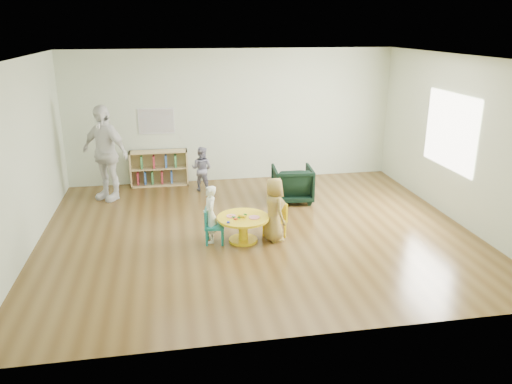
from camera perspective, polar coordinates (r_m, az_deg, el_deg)
room at (r=7.79m, az=0.19°, el=8.45°), size 7.10×7.00×2.80m
activity_table at (r=7.85m, az=-1.49°, el=-3.71°), size 0.82×0.82×0.45m
kid_chair_left at (r=7.81m, az=-5.06°, el=-3.77°), size 0.34×0.34×0.56m
kid_chair_right at (r=8.02m, az=2.36°, el=-3.03°), size 0.41×0.41×0.58m
bookshelf at (r=10.80m, az=-11.08°, el=2.69°), size 1.20×0.30×0.75m
alphabet_poster at (r=10.70m, az=-11.33°, el=7.95°), size 0.74×0.01×0.54m
armchair at (r=9.64m, az=4.17°, el=0.93°), size 0.80×0.82×0.69m
child_left at (r=7.81m, az=-5.27°, el=-2.55°), size 0.23×0.34×0.92m
child_right at (r=7.82m, az=2.08°, el=-2.01°), size 0.44×0.57×1.03m
toddler at (r=10.26m, az=-6.22°, el=2.65°), size 0.56×0.51×0.92m
adult_caretaker at (r=10.03m, az=-16.90°, el=4.31°), size 1.13×1.02×1.85m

